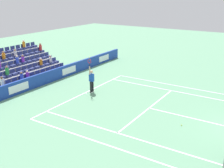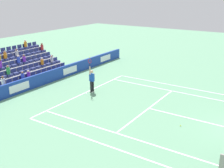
{
  "view_description": "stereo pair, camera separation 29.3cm",
  "coord_description": "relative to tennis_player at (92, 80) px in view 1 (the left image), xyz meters",
  "views": [
    {
      "loc": [
        15.89,
        0.71,
        7.53
      ],
      "look_at": [
        -0.21,
        -9.51,
        1.1
      ],
      "focal_mm": 44.41,
      "sensor_mm": 36.0,
      "label": 1
    },
    {
      "loc": [
        15.74,
        0.95,
        7.53
      ],
      "look_at": [
        -0.21,
        -9.51,
        1.1
      ],
      "focal_mm": 44.41,
      "sensor_mm": 36.0,
      "label": 2
    }
  ],
  "objects": [
    {
      "name": "line_singles_sideline_left",
      "position": [
        4.53,
        5.57,
        -0.99
      ],
      "size": [
        0.1,
        11.89,
        0.01
      ],
      "primitive_type": "cube",
      "color": "white",
      "rests_on": "ground"
    },
    {
      "name": "line_centre_service",
      "position": [
        0.42,
        8.31,
        -0.99
      ],
      "size": [
        0.1,
        6.4,
        0.01
      ],
      "primitive_type": "cube",
      "color": "white",
      "rests_on": "ground"
    },
    {
      "name": "tennis_player",
      "position": [
        0.0,
        0.0,
        0.0
      ],
      "size": [
        0.53,
        0.37,
        2.85
      ],
      "color": "black",
      "rests_on": "ground"
    },
    {
      "name": "line_centre_mark",
      "position": [
        0.42,
        -0.28,
        -0.99
      ],
      "size": [
        0.1,
        0.2,
        0.01
      ],
      "primitive_type": "cube",
      "color": "white",
      "rests_on": "ground"
    },
    {
      "name": "line_baseline",
      "position": [
        0.42,
        -0.38,
        -0.99
      ],
      "size": [
        10.97,
        0.1,
        0.01
      ],
      "primitive_type": "cube",
      "color": "white",
      "rests_on": "ground"
    },
    {
      "name": "stadium_stand",
      "position": [
        0.43,
        -8.11,
        -0.17
      ],
      "size": [
        7.44,
        4.75,
        3.0
      ],
      "color": "gray",
      "rests_on": "ground"
    },
    {
      "name": "line_doubles_sideline_left",
      "position": [
        5.9,
        5.57,
        -0.99
      ],
      "size": [
        0.1,
        11.89,
        0.01
      ],
      "primitive_type": "cube",
      "color": "white",
      "rests_on": "ground"
    },
    {
      "name": "loose_tennis_ball",
      "position": [
        1.75,
        7.83,
        -0.96
      ],
      "size": [
        0.07,
        0.07,
        0.07
      ],
      "primitive_type": "sphere",
      "color": "#D1E533",
      "rests_on": "ground"
    },
    {
      "name": "line_singles_sideline_right",
      "position": [
        -3.7,
        5.57,
        -0.99
      ],
      "size": [
        0.1,
        11.89,
        0.01
      ],
      "primitive_type": "cube",
      "color": "white",
      "rests_on": "ground"
    },
    {
      "name": "line_service",
      "position": [
        0.42,
        5.11,
        -0.99
      ],
      "size": [
        8.23,
        0.1,
        0.01
      ],
      "primitive_type": "cube",
      "color": "white",
      "rests_on": "ground"
    },
    {
      "name": "sponsor_barrier",
      "position": [
        0.42,
        -4.55,
        -0.47
      ],
      "size": [
        23.25,
        0.22,
        1.05
      ],
      "color": "#193899",
      "rests_on": "ground"
    },
    {
      "name": "line_doubles_sideline_right",
      "position": [
        -5.07,
        5.57,
        -0.99
      ],
      "size": [
        0.1,
        11.89,
        0.01
      ],
      "primitive_type": "cube",
      "color": "white",
      "rests_on": "ground"
    }
  ]
}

